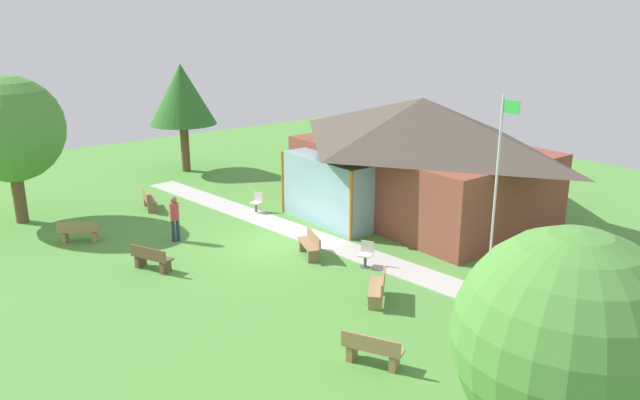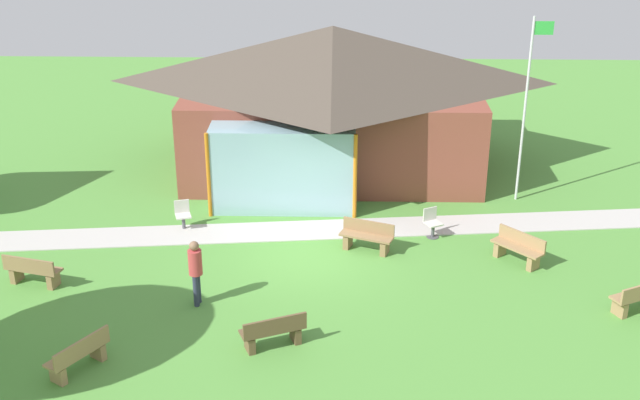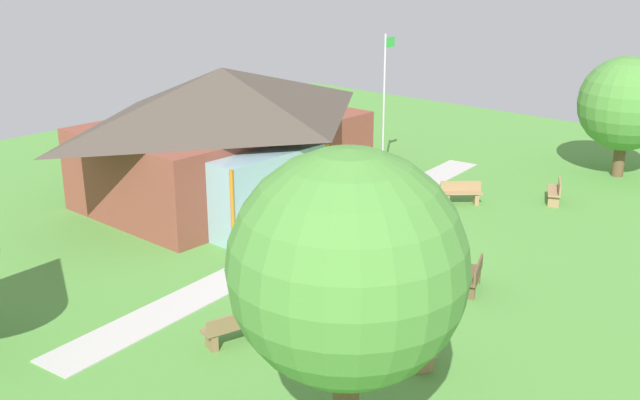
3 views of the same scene
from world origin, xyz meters
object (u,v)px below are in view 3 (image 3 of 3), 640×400
at_px(bench_lawn_far_right, 555,192).
at_px(bench_mid_left, 233,329).
at_px(bench_front_center, 473,277).
at_px(pavilion, 226,132).
at_px(tree_far_east, 626,104).
at_px(bench_front_left, 417,344).
at_px(visitor_strolling_lawn, 375,260).
at_px(bench_rear_near_path, 381,218).
at_px(patio_chair_lawn_spare, 393,198).
at_px(bench_mid_right, 461,193).
at_px(flagpole, 384,100).
at_px(tree_lawn_corner, 348,268).
at_px(patio_chair_west, 237,253).

height_order(bench_lawn_far_right, bench_mid_left, same).
xyz_separation_m(bench_front_center, bench_mid_left, (-6.45, 2.70, 0.00)).
bearing_deg(pavilion, tree_far_east, -38.10).
xyz_separation_m(bench_front_left, visitor_strolling_lawn, (2.11, 2.88, 0.62)).
bearing_deg(bench_front_center, bench_rear_near_path, 42.21).
bearing_deg(bench_lawn_far_right, patio_chair_lawn_spare, 112.79).
height_order(bench_lawn_far_right, tree_far_east, tree_far_east).
relative_size(bench_front_center, bench_mid_right, 1.11).
relative_size(bench_rear_near_path, tree_far_east, 0.31).
distance_m(pavilion, bench_mid_left, 11.71).
height_order(pavilion, visitor_strolling_lawn, pavilion).
distance_m(bench_front_center, bench_front_left, 4.28).
xyz_separation_m(bench_lawn_far_right, patio_chair_lawn_spare, (-4.67, 4.04, 0.01)).
height_order(flagpole, bench_front_left, flagpole).
relative_size(patio_chair_lawn_spare, tree_lawn_corner, 0.14).
height_order(bench_front_center, patio_chair_west, patio_chair_west).
height_order(pavilion, bench_mid_right, pavilion).
xyz_separation_m(pavilion, bench_mid_left, (-7.59, -8.66, -2.15)).
height_order(bench_front_left, visitor_strolling_lawn, visitor_strolling_lawn).
bearing_deg(bench_mid_left, tree_far_east, 11.22).
relative_size(pavilion, bench_lawn_far_right, 7.02).
bearing_deg(pavilion, bench_rear_near_path, -80.25).
bearing_deg(bench_rear_near_path, visitor_strolling_lawn, 56.41).
bearing_deg(visitor_strolling_lawn, patio_chair_west, -159.65).
relative_size(bench_mid_left, visitor_strolling_lawn, 0.90).
height_order(patio_chair_west, visitor_strolling_lawn, visitor_strolling_lawn).
xyz_separation_m(bench_mid_right, patio_chair_west, (-9.51, 1.86, 0.01)).
distance_m(pavilion, flagpole, 6.68).
distance_m(bench_mid_left, patio_chair_lawn_spare, 11.06).
distance_m(pavilion, bench_mid_right, 9.04).
height_order(bench_front_left, patio_chair_lawn_spare, patio_chair_lawn_spare).
bearing_deg(tree_lawn_corner, bench_front_left, 15.50).
distance_m(flagpole, bench_mid_right, 5.17).
relative_size(bench_lawn_far_right, patio_chair_west, 1.79).
bearing_deg(bench_lawn_far_right, pavilion, 102.38).
bearing_deg(patio_chair_lawn_spare, patio_chair_west, -30.51).
bearing_deg(patio_chair_west, bench_lawn_far_right, 141.99).
distance_m(bench_lawn_far_right, bench_mid_right, 3.53).
bearing_deg(bench_lawn_far_right, visitor_strolling_lawn, 153.22).
height_order(flagpole, bench_front_center, flagpole).
xyz_separation_m(bench_lawn_far_right, tree_lawn_corner, (-16.84, -3.86, 3.43)).
distance_m(bench_lawn_far_right, tree_far_east, 5.70).
xyz_separation_m(bench_front_left, patio_chair_west, (1.01, 7.18, 0.01)).
height_order(patio_chair_lawn_spare, tree_lawn_corner, tree_lawn_corner).
bearing_deg(bench_front_center, bench_lawn_far_right, -11.73).
bearing_deg(bench_mid_right, patio_chair_lawn_spare, 12.35).
bearing_deg(pavilion, visitor_strolling_lawn, -108.52).
xyz_separation_m(patio_chair_west, visitor_strolling_lawn, (1.11, -4.30, 0.61)).
xyz_separation_m(flagpole, patio_chair_west, (-10.32, -2.40, -2.81)).
relative_size(bench_mid_left, patio_chair_lawn_spare, 1.82).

